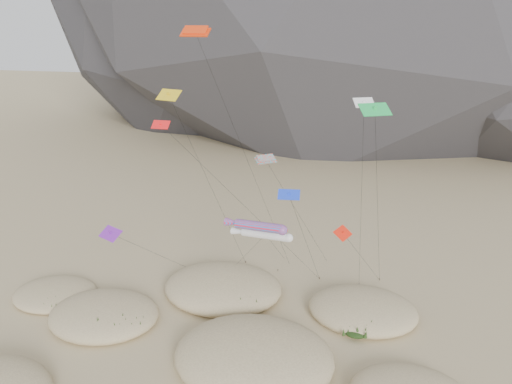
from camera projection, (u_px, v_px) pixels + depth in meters
The scene contains 8 objects.
dunes at pixel (209, 352), 47.43m from camera, with size 49.74×37.79×3.98m.
dune_grass at pixel (207, 353), 47.09m from camera, with size 42.01×27.48×1.56m.
kite_stakes at pixel (280, 274), 63.23m from camera, with size 23.67×5.33×0.30m.
rainbow_tube_kite at pixel (257, 226), 47.57m from camera, with size 6.72×18.82×12.77m.
white_tube_kite at pixel (263, 235), 49.86m from camera, with size 9.90×11.55×10.97m.
orange_parafoil at pixel (197, 35), 48.04m from camera, with size 9.30×11.99×30.12m.
multi_parafoil at pixel (267, 161), 47.81m from camera, with size 6.03×17.01×18.46m.
delta_kites at pixel (257, 157), 47.45m from camera, with size 28.13×19.29×23.92m.
Camera 1 is at (12.86, -33.18, 30.58)m, focal length 35.00 mm.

